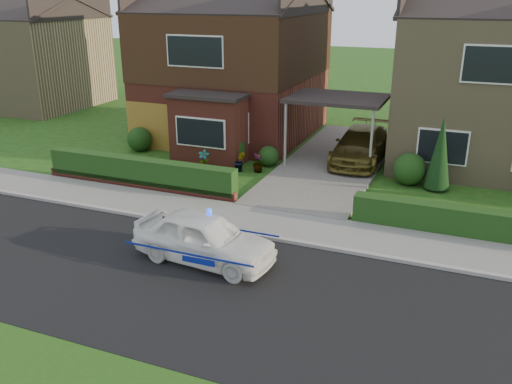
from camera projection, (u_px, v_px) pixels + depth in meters
The scene contains 23 objects.
ground at pixel (221, 290), 12.98m from camera, with size 120.00×120.00×0.00m, color #154A13.
road at pixel (221, 290), 12.98m from camera, with size 60.00×6.00×0.02m, color black.
kerb at pixel (266, 237), 15.61m from camera, with size 60.00×0.16×0.12m, color #9E9993.
sidewalk at pixel (278, 224), 16.53m from camera, with size 60.00×2.00×0.10m, color slate.
driveway at pixel (334, 161), 22.52m from camera, with size 3.80×12.00×0.12m, color #666059.
house_left at pixel (235, 56), 25.75m from camera, with size 7.50×9.53×7.25m.
house_right at pixel (498, 72), 21.84m from camera, with size 7.50×8.06×7.25m.
carport_link at pixel (337, 100), 21.57m from camera, with size 3.80×3.00×2.77m.
garage_door at pixel (149, 126), 24.15m from camera, with size 2.20×0.10×2.10m, color olive.
dwarf_wall at pixel (139, 184), 19.55m from camera, with size 7.70×0.25×0.36m, color brown.
hedge_left at pixel (141, 187), 19.74m from camera, with size 7.50×0.55×0.90m, color #103312.
hedge_right at pixel (482, 240), 15.60m from camera, with size 7.50×0.55×0.80m, color #103312.
shrub_left_far at pixel (139, 139), 24.02m from camera, with size 1.08×1.08×1.08m, color #103312.
shrub_left_mid at pixel (230, 148), 22.23m from camera, with size 1.32×1.32×1.32m, color #103312.
shrub_left_near at pixel (269, 156), 22.02m from camera, with size 0.84×0.84×0.84m, color #103312.
shrub_right_near at pixel (410, 169), 19.82m from camera, with size 1.20×1.20×1.20m, color #103312.
conifer_a at pixel (440, 155), 19.05m from camera, with size 0.90×0.90×2.60m, color black.
neighbour_left at pixel (36, 63), 32.96m from camera, with size 6.50×7.00×5.20m, color #93805A.
police_car at pixel (204, 238), 14.16m from camera, with size 3.55×3.99×1.48m.
driveway_car at pixel (361, 145), 22.15m from camera, with size 1.89×4.65×1.35m, color brown.
potted_plant_a at pixel (204, 161), 21.37m from camera, with size 0.44×0.30×0.84m, color gray.
potted_plant_b at pixel (240, 162), 21.32m from camera, with size 0.45×0.37×0.82m, color gray.
potted_plant_c at pixel (258, 163), 21.26m from camera, with size 0.41×0.41×0.74m, color gray.
Camera 1 is at (5.01, -10.20, 6.75)m, focal length 38.00 mm.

